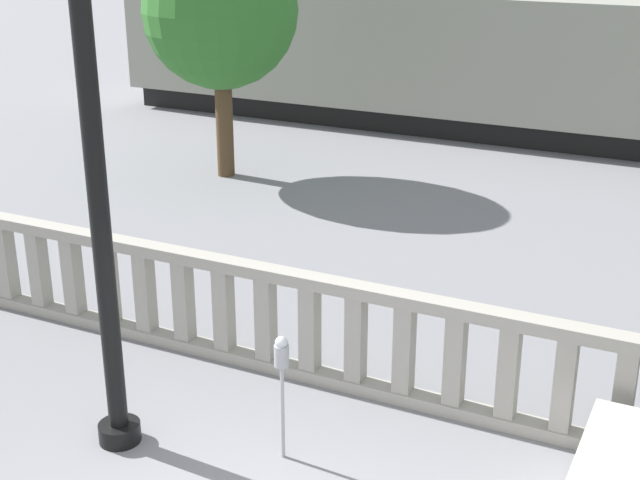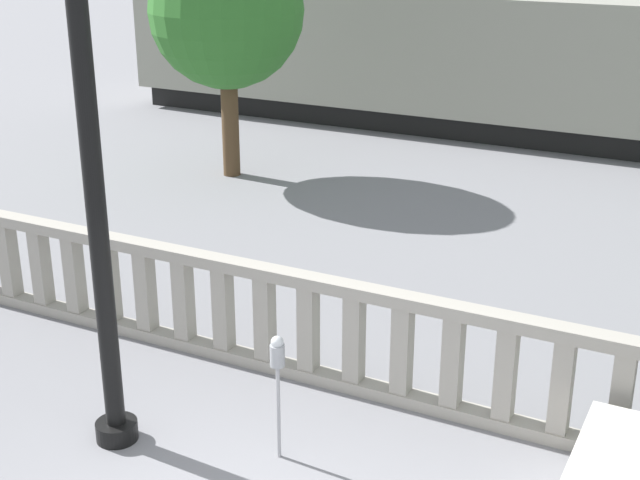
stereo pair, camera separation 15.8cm
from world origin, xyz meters
name	(u,v)px [view 1 (the left image)]	position (x,y,z in m)	size (l,w,h in m)	color
balustrade	(380,343)	(0.00, 3.19, 0.65)	(16.36, 0.24, 1.31)	#9E998E
lamppost	(93,149)	(-2.04, 1.19, 3.09)	(0.43, 0.43, 5.81)	black
parking_meter	(282,364)	(-0.40, 1.68, 1.05)	(0.15, 0.15, 1.34)	#99999E
train_near	(490,60)	(-2.43, 15.81, 1.73)	(18.46, 3.09, 3.86)	black
tree_right	(220,11)	(-6.12, 9.85, 3.25)	(3.00, 3.00, 4.77)	#4C3823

